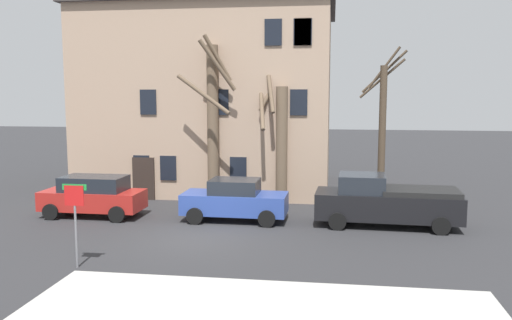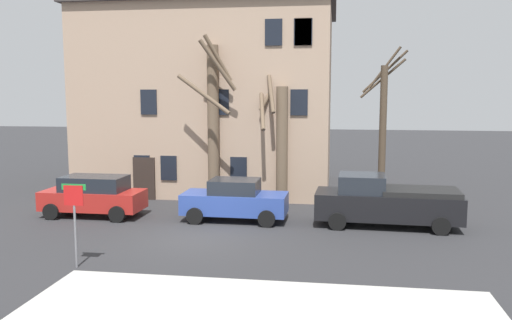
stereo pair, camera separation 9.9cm
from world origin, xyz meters
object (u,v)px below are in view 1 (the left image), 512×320
tree_bare_near (213,120)px  car_red_wagon (93,196)px  tree_bare_mid (280,140)px  car_blue_sedan (235,200)px  pickup_truck_black (386,201)px  street_sign_pole (75,209)px  tree_bare_far (382,127)px  building_main (213,86)px  bicycle_leaning (116,189)px

tree_bare_near → car_red_wagon: size_ratio=1.84×
tree_bare_mid → car_blue_sedan: (-1.51, -3.38, -2.22)m
tree_bare_mid → pickup_truck_black: bearing=-36.7°
street_sign_pole → pickup_truck_black: bearing=33.9°
tree_bare_mid → tree_bare_far: (4.75, 1.25, 0.55)m
tree_bare_near → building_main: bearing=102.8°
tree_bare_mid → street_sign_pole: bearing=-117.4°
tree_bare_far → pickup_truck_black: (-0.20, -4.64, -2.65)m
building_main → bicycle_leaning: 7.79m
tree_bare_mid → car_blue_sedan: bearing=-114.1°
pickup_truck_black → tree_bare_mid: bearing=143.3°
tree_bare_near → bicycle_leaning: (-5.26, 0.91, -3.63)m
tree_bare_mid → tree_bare_far: bearing=14.8°
tree_bare_far → tree_bare_near: bearing=-170.2°
building_main → car_blue_sedan: (2.74, -8.14, -4.78)m
building_main → car_red_wagon: (-3.35, -8.25, -4.74)m
pickup_truck_black → street_sign_pole: bearing=-146.1°
tree_bare_far → bicycle_leaning: tree_bare_far is taller
car_red_wagon → bicycle_leaning: size_ratio=2.51×
tree_bare_mid → pickup_truck_black: size_ratio=1.17×
building_main → street_sign_pole: size_ratio=5.28×
tree_bare_mid → car_red_wagon: tree_bare_mid is taller
pickup_truck_black → street_sign_pole: 11.70m
car_blue_sedan → pickup_truck_black: bearing=-0.1°
tree_bare_near → tree_bare_far: size_ratio=1.06×
pickup_truck_black → car_red_wagon: bearing=-179.5°
tree_bare_far → street_sign_pole: tree_bare_far is taller
car_blue_sedan → bicycle_leaning: size_ratio=2.53×
car_blue_sedan → tree_bare_far: bearing=36.5°
building_main → bicycle_leaning: bearing=-136.4°
building_main → pickup_truck_black: building_main is taller
tree_bare_near → pickup_truck_black: 8.89m
tree_bare_mid → bicycle_leaning: bearing=174.6°
tree_bare_near → bicycle_leaning: 6.45m
pickup_truck_black → bicycle_leaning: (-12.95, 4.19, -0.62)m
street_sign_pole → tree_bare_near: bearing=78.5°
tree_bare_mid → pickup_truck_black: tree_bare_mid is taller
tree_bare_near → car_red_wagon: tree_bare_near is taller
car_red_wagon → tree_bare_mid: bearing=24.7°
car_red_wagon → street_sign_pole: bearing=-68.9°
car_red_wagon → car_blue_sedan: 6.09m
tree_bare_mid → car_blue_sedan: 4.32m
tree_bare_mid → pickup_truck_black: (4.55, -3.39, -2.10)m
tree_bare_far → car_red_wagon: tree_bare_far is taller
car_blue_sedan → street_sign_pole: 7.52m
car_red_wagon → bicycle_leaning: car_red_wagon is taller
tree_bare_far → car_red_wagon: (-12.35, -4.75, -2.74)m
car_red_wagon → pickup_truck_black: size_ratio=0.75×
pickup_truck_black → street_sign_pole: size_ratio=2.23×
building_main → tree_bare_near: 5.25m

